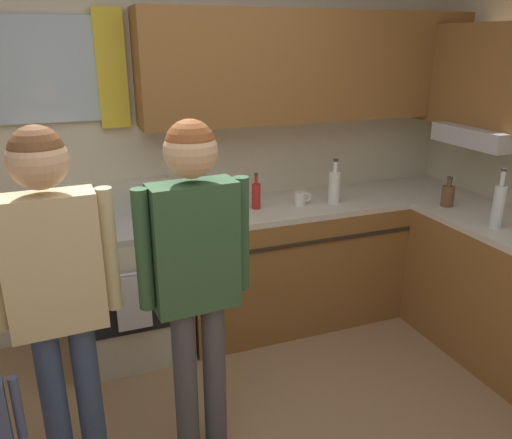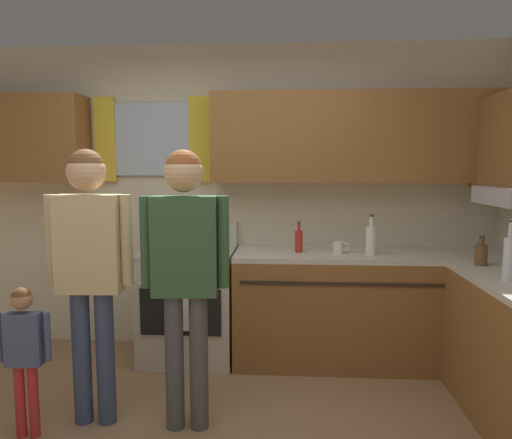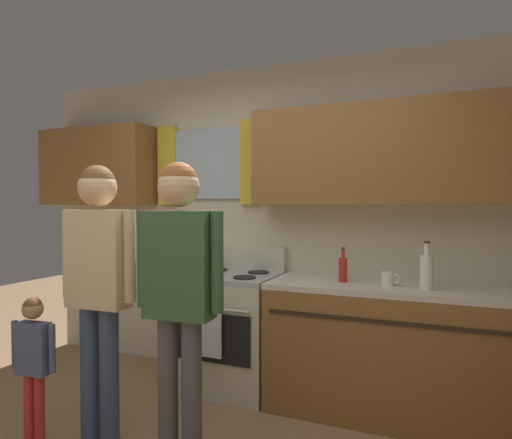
{
  "view_description": "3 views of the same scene",
  "coord_description": "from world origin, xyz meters",
  "px_view_note": "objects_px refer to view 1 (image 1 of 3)",
  "views": [
    {
      "loc": [
        -0.55,
        -1.55,
        1.97
      ],
      "look_at": [
        0.35,
        0.8,
        1.09
      ],
      "focal_mm": 35.84,
      "sensor_mm": 36.0,
      "label": 1
    },
    {
      "loc": [
        0.54,
        -2.21,
        1.58
      ],
      "look_at": [
        0.33,
        0.92,
        1.23
      ],
      "focal_mm": 33.27,
      "sensor_mm": 36.0,
      "label": 2
    },
    {
      "loc": [
        1.23,
        -1.53,
        1.43
      ],
      "look_at": [
        0.21,
        0.93,
        1.35
      ],
      "focal_mm": 30.44,
      "sensor_mm": 36.0,
      "label": 3
    }
  ],
  "objects_px": {
    "bottle_milk_white": "(334,187)",
    "bottle_sauce_red": "(256,195)",
    "bottle_squat_brown": "(448,195)",
    "adult_holding_child": "(55,278)",
    "bottle_tall_clear": "(498,205)",
    "adult_in_plaid": "(195,260)",
    "stove_oven": "(126,286)",
    "mug_ceramic_white": "(300,198)"
  },
  "relations": [
    {
      "from": "bottle_squat_brown",
      "to": "adult_in_plaid",
      "type": "xyz_separation_m",
      "value": [
        -1.93,
        -0.62,
        0.08
      ]
    },
    {
      "from": "stove_oven",
      "to": "mug_ceramic_white",
      "type": "bearing_deg",
      "value": -3.19
    },
    {
      "from": "stove_oven",
      "to": "bottle_milk_white",
      "type": "bearing_deg",
      "value": -4.2
    },
    {
      "from": "adult_holding_child",
      "to": "bottle_sauce_red",
      "type": "bearing_deg",
      "value": 38.57
    },
    {
      "from": "bottle_tall_clear",
      "to": "adult_in_plaid",
      "type": "height_order",
      "value": "adult_in_plaid"
    },
    {
      "from": "bottle_squat_brown",
      "to": "adult_holding_child",
      "type": "relative_size",
      "value": 0.12
    },
    {
      "from": "bottle_tall_clear",
      "to": "adult_holding_child",
      "type": "xyz_separation_m",
      "value": [
        -2.5,
        -0.15,
        0.02
      ]
    },
    {
      "from": "bottle_squat_brown",
      "to": "bottle_sauce_red",
      "type": "distance_m",
      "value": 1.31
    },
    {
      "from": "stove_oven",
      "to": "bottle_tall_clear",
      "type": "height_order",
      "value": "bottle_tall_clear"
    },
    {
      "from": "bottle_sauce_red",
      "to": "bottle_tall_clear",
      "type": "bearing_deg",
      "value": -35.32
    },
    {
      "from": "bottle_squat_brown",
      "to": "bottle_sauce_red",
      "type": "bearing_deg",
      "value": 161.36
    },
    {
      "from": "stove_oven",
      "to": "adult_holding_child",
      "type": "xyz_separation_m",
      "value": [
        -0.38,
        -1.04,
        0.59
      ]
    },
    {
      "from": "bottle_milk_white",
      "to": "mug_ceramic_white",
      "type": "height_order",
      "value": "bottle_milk_white"
    },
    {
      "from": "bottle_milk_white",
      "to": "mug_ceramic_white",
      "type": "xyz_separation_m",
      "value": [
        -0.24,
        0.04,
        -0.07
      ]
    },
    {
      "from": "adult_holding_child",
      "to": "stove_oven",
      "type": "bearing_deg",
      "value": 70.1
    },
    {
      "from": "stove_oven",
      "to": "bottle_tall_clear",
      "type": "bearing_deg",
      "value": -22.85
    },
    {
      "from": "bottle_tall_clear",
      "to": "bottle_sauce_red",
      "type": "xyz_separation_m",
      "value": [
        -1.22,
        0.87,
        -0.05
      ]
    },
    {
      "from": "stove_oven",
      "to": "adult_in_plaid",
      "type": "distance_m",
      "value": 1.23
    },
    {
      "from": "bottle_squat_brown",
      "to": "adult_holding_child",
      "type": "xyz_separation_m",
      "value": [
        -2.51,
        -0.59,
        0.08
      ]
    },
    {
      "from": "bottle_milk_white",
      "to": "adult_in_plaid",
      "type": "height_order",
      "value": "adult_in_plaid"
    },
    {
      "from": "bottle_milk_white",
      "to": "adult_in_plaid",
      "type": "bearing_deg",
      "value": -142.33
    },
    {
      "from": "bottle_squat_brown",
      "to": "stove_oven",
      "type": "bearing_deg",
      "value": 168.25
    },
    {
      "from": "bottle_tall_clear",
      "to": "bottle_milk_white",
      "type": "bearing_deg",
      "value": 130.58
    },
    {
      "from": "stove_oven",
      "to": "bottle_sauce_red",
      "type": "xyz_separation_m",
      "value": [
        0.9,
        -0.03,
        0.53
      ]
    },
    {
      "from": "mug_ceramic_white",
      "to": "stove_oven",
      "type": "bearing_deg",
      "value": 176.81
    },
    {
      "from": "bottle_sauce_red",
      "to": "adult_in_plaid",
      "type": "distance_m",
      "value": 1.25
    },
    {
      "from": "stove_oven",
      "to": "mug_ceramic_white",
      "type": "relative_size",
      "value": 8.76
    },
    {
      "from": "bottle_squat_brown",
      "to": "mug_ceramic_white",
      "type": "distance_m",
      "value": 1.01
    },
    {
      "from": "bottle_squat_brown",
      "to": "mug_ceramic_white",
      "type": "xyz_separation_m",
      "value": [
        -0.93,
        0.38,
        -0.03
      ]
    },
    {
      "from": "bottle_squat_brown",
      "to": "adult_in_plaid",
      "type": "distance_m",
      "value": 2.03
    },
    {
      "from": "bottle_milk_white",
      "to": "bottle_sauce_red",
      "type": "distance_m",
      "value": 0.56
    },
    {
      "from": "bottle_milk_white",
      "to": "mug_ceramic_white",
      "type": "relative_size",
      "value": 2.49
    },
    {
      "from": "bottle_squat_brown",
      "to": "adult_in_plaid",
      "type": "bearing_deg",
      "value": -162.24
    },
    {
      "from": "bottle_milk_white",
      "to": "bottle_squat_brown",
      "type": "bearing_deg",
      "value": -26.07
    },
    {
      "from": "bottle_milk_white",
      "to": "bottle_sauce_red",
      "type": "xyz_separation_m",
      "value": [
        -0.55,
        0.08,
        -0.03
      ]
    },
    {
      "from": "bottle_milk_white",
      "to": "bottle_tall_clear",
      "type": "distance_m",
      "value": 1.04
    },
    {
      "from": "bottle_milk_white",
      "to": "stove_oven",
      "type": "bearing_deg",
      "value": 175.8
    },
    {
      "from": "bottle_sauce_red",
      "to": "adult_in_plaid",
      "type": "height_order",
      "value": "adult_in_plaid"
    },
    {
      "from": "mug_ceramic_white",
      "to": "adult_holding_child",
      "type": "relative_size",
      "value": 0.07
    },
    {
      "from": "bottle_milk_white",
      "to": "adult_holding_child",
      "type": "bearing_deg",
      "value": -152.89
    },
    {
      "from": "bottle_milk_white",
      "to": "bottle_sauce_red",
      "type": "height_order",
      "value": "bottle_milk_white"
    },
    {
      "from": "bottle_tall_clear",
      "to": "adult_in_plaid",
      "type": "relative_size",
      "value": 0.22
    }
  ]
}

